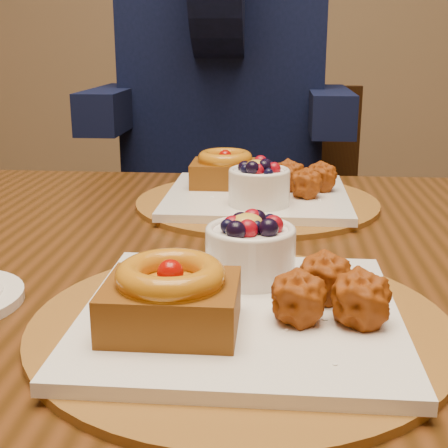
# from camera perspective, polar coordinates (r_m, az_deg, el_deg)

# --- Properties ---
(dining_table) EXTENTS (1.60, 0.90, 0.76)m
(dining_table) POSITION_cam_1_polar(r_m,az_deg,el_deg) (0.80, 2.41, -7.57)
(dining_table) COLOR #341D09
(dining_table) RESTS_ON ground
(place_setting_near) EXTENTS (0.38, 0.38, 0.09)m
(place_setting_near) POSITION_cam_1_polar(r_m,az_deg,el_deg) (0.57, 1.29, -6.95)
(place_setting_near) COLOR brown
(place_setting_near) RESTS_ON dining_table
(place_setting_far) EXTENTS (0.38, 0.38, 0.09)m
(place_setting_far) POSITION_cam_1_polar(r_m,az_deg,el_deg) (0.98, 2.88, 3.11)
(place_setting_far) COLOR brown
(place_setting_far) RESTS_ON dining_table
(chair_far) EXTENTS (0.43, 0.43, 0.89)m
(chair_far) POSITION_cam_1_polar(r_m,az_deg,el_deg) (1.69, 5.02, -1.24)
(chair_far) COLOR black
(chair_far) RESTS_ON ground
(diner) EXTENTS (0.57, 0.54, 0.93)m
(diner) POSITION_cam_1_polar(r_m,az_deg,el_deg) (1.52, -0.02, 16.17)
(diner) COLOR black
(diner) RESTS_ON ground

